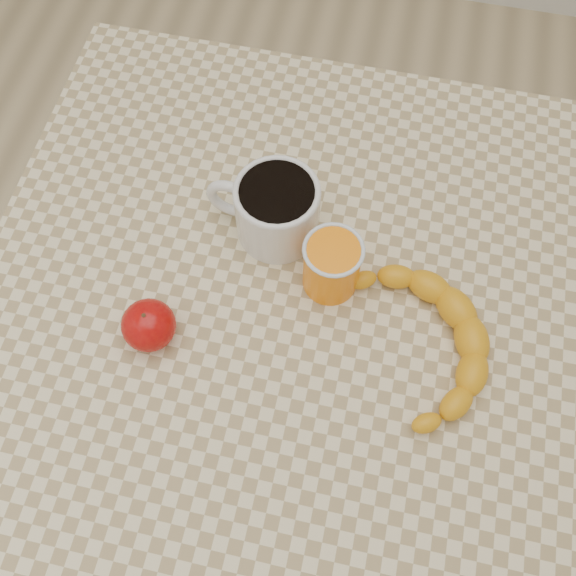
% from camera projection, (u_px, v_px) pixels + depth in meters
% --- Properties ---
extents(ground, '(3.00, 3.00, 0.00)m').
position_uv_depth(ground, '(288.00, 430.00, 1.49)').
color(ground, tan).
rests_on(ground, ground).
extents(table, '(0.80, 0.80, 0.75)m').
position_uv_depth(table, '(288.00, 321.00, 0.89)').
color(table, beige).
rests_on(table, ground).
extents(coffee_mug, '(0.15, 0.12, 0.09)m').
position_uv_depth(coffee_mug, '(275.00, 208.00, 0.81)').
color(coffee_mug, silver).
rests_on(coffee_mug, table).
extents(orange_juice_glass, '(0.07, 0.07, 0.09)m').
position_uv_depth(orange_juice_glass, '(332.00, 265.00, 0.78)').
color(orange_juice_glass, orange).
rests_on(orange_juice_glass, table).
extents(apple, '(0.08, 0.08, 0.06)m').
position_uv_depth(apple, '(149.00, 325.00, 0.76)').
color(apple, '#940408').
rests_on(apple, table).
extents(banana, '(0.35, 0.38, 0.04)m').
position_uv_depth(banana, '(426.00, 341.00, 0.76)').
color(banana, orange).
rests_on(banana, table).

